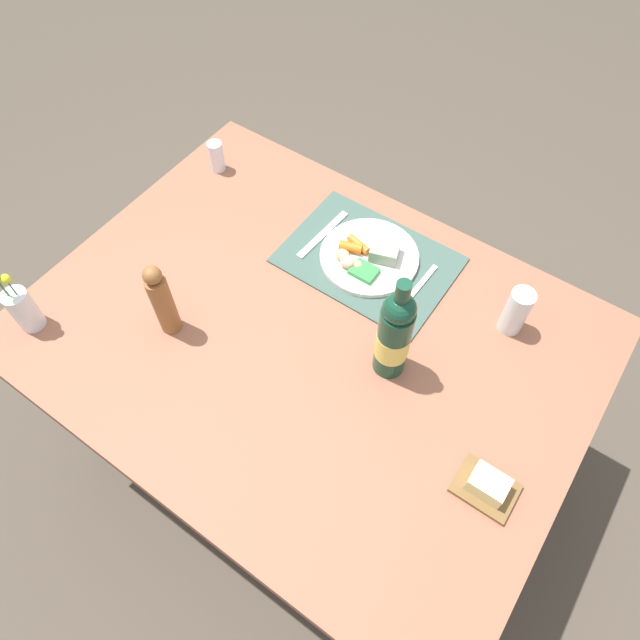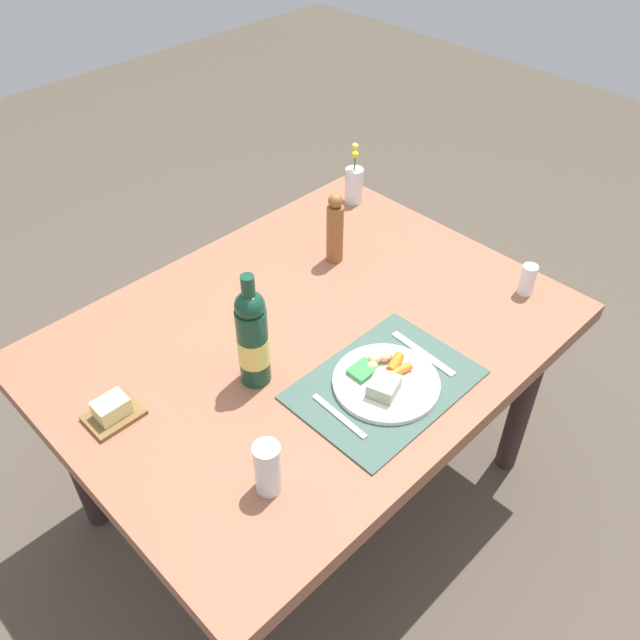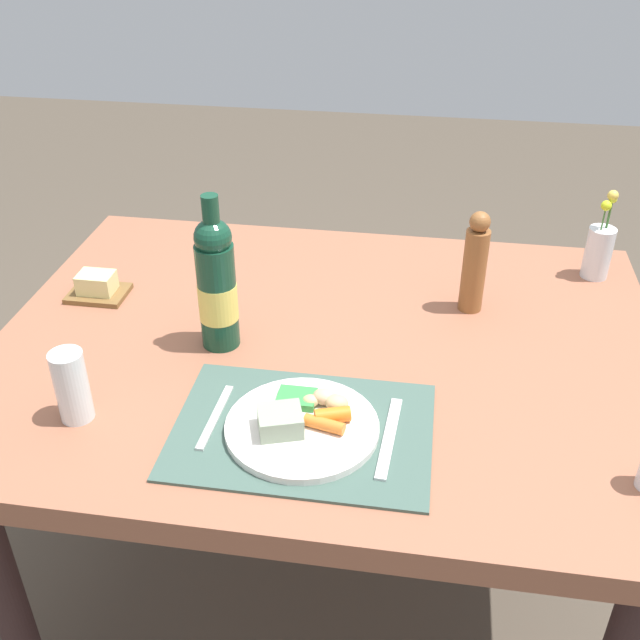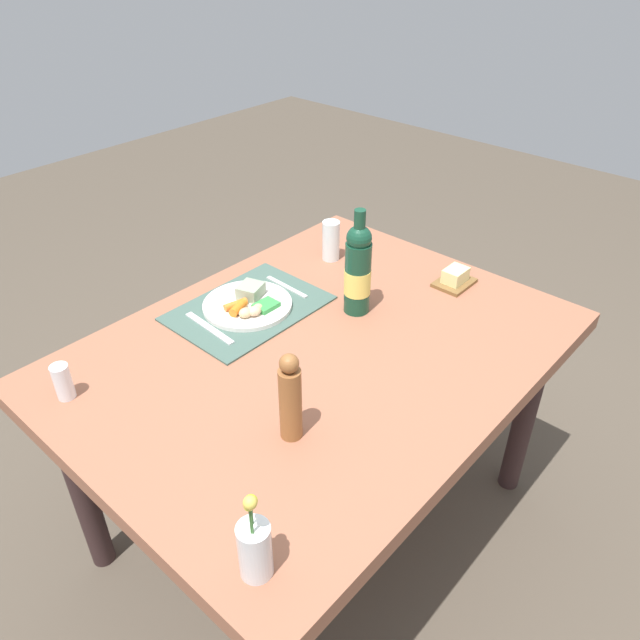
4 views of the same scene
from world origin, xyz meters
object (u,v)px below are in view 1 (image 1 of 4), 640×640
object	(u,v)px
flower_vase	(22,308)
pepper_mill	(162,301)
dinner_plate	(369,256)
fork	(418,287)
knife	(323,234)
water_tumbler	(515,313)
dining_table	(308,349)
salt_shaker	(216,156)
wine_bottle	(394,335)
butter_dish	(487,486)

from	to	relation	value
flower_vase	pepper_mill	bearing A→B (deg)	-146.44
dinner_plate	fork	distance (m)	0.16
knife	water_tumbler	world-z (taller)	water_tumbler
dining_table	salt_shaker	xyz separation A→B (m)	(0.58, -0.33, 0.13)
dinner_plate	wine_bottle	size ratio (longest dim) A/B	0.82
salt_shaker	wine_bottle	world-z (taller)	wine_bottle
salt_shaker	butter_dish	size ratio (longest dim) A/B	0.75
dinner_plate	knife	size ratio (longest dim) A/B	1.28
fork	water_tumbler	size ratio (longest dim) A/B	1.28
dinner_plate	pepper_mill	world-z (taller)	pepper_mill
dinner_plate	salt_shaker	distance (m)	0.58
fork	wine_bottle	size ratio (longest dim) A/B	0.54
wine_bottle	pepper_mill	xyz separation A→B (m)	(0.51, 0.22, -0.03)
fork	pepper_mill	distance (m)	0.66
dinner_plate	wine_bottle	distance (m)	0.35
knife	salt_shaker	distance (m)	0.43
wine_bottle	pepper_mill	size ratio (longest dim) A/B	1.41
flower_vase	salt_shaker	world-z (taller)	flower_vase
butter_dish	wine_bottle	distance (m)	0.38
knife	dinner_plate	bearing A→B (deg)	-176.82
dining_table	pepper_mill	bearing A→B (deg)	31.68
dinner_plate	fork	world-z (taller)	dinner_plate
salt_shaker	butter_dish	xyz separation A→B (m)	(-1.12, 0.44, -0.03)
knife	wine_bottle	world-z (taller)	wine_bottle
dinner_plate	butter_dish	xyz separation A→B (m)	(-0.54, 0.39, 0.00)
fork	salt_shaker	xyz separation A→B (m)	(0.74, -0.05, 0.04)
knife	wine_bottle	xyz separation A→B (m)	(-0.37, 0.25, 0.13)
salt_shaker	dining_table	bearing A→B (deg)	150.20
dining_table	wine_bottle	distance (m)	0.31
dinner_plate	water_tumbler	size ratio (longest dim) A/B	1.95
water_tumbler	salt_shaker	xyz separation A→B (m)	(0.99, -0.02, -0.01)
knife	butter_dish	bearing A→B (deg)	154.13
fork	flower_vase	world-z (taller)	flower_vase
knife	pepper_mill	xyz separation A→B (m)	(0.14, 0.47, 0.10)
flower_vase	butter_dish	xyz separation A→B (m)	(-1.14, -0.27, -0.05)
fork	flower_vase	distance (m)	1.00
dining_table	pepper_mill	distance (m)	0.40
flower_vase	wine_bottle	bearing A→B (deg)	-152.74
dining_table	butter_dish	bearing A→B (deg)	169.01
dining_table	water_tumbler	size ratio (longest dim) A/B	9.97
water_tumbler	dinner_plate	bearing A→B (deg)	3.15
fork	pepper_mill	xyz separation A→B (m)	(0.46, 0.46, 0.10)
dinner_plate	knife	distance (m)	0.15
salt_shaker	butter_dish	bearing A→B (deg)	158.75
dining_table	water_tumbler	xyz separation A→B (m)	(-0.41, -0.31, 0.15)
dinner_plate	knife	xyz separation A→B (m)	(0.15, -0.00, -0.01)
dining_table	knife	bearing A→B (deg)	-61.91
dining_table	fork	world-z (taller)	fork
dining_table	wine_bottle	size ratio (longest dim) A/B	4.21
knife	fork	bearing A→B (deg)	-177.75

